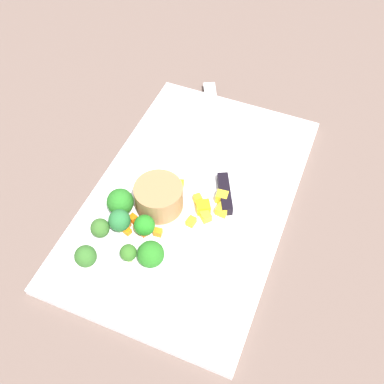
# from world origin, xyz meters

# --- Properties ---
(ground_plane) EXTENTS (4.00, 4.00, 0.00)m
(ground_plane) POSITION_xyz_m (0.00, 0.00, 0.00)
(ground_plane) COLOR brown
(cutting_board) EXTENTS (0.50, 0.32, 0.01)m
(cutting_board) POSITION_xyz_m (0.00, 0.00, 0.01)
(cutting_board) COLOR white
(cutting_board) RESTS_ON ground_plane
(prep_bowl) EXTENTS (0.08, 0.08, 0.05)m
(prep_bowl) POSITION_xyz_m (0.04, -0.04, 0.04)
(prep_bowl) COLOR #987046
(prep_bowl) RESTS_ON cutting_board
(chef_knife) EXTENTS (0.30, 0.16, 0.02)m
(chef_knife) POSITION_xyz_m (-0.08, 0.02, 0.02)
(chef_knife) COLOR silver
(chef_knife) RESTS_ON cutting_board
(carrot_dice_0) EXTENTS (0.01, 0.02, 0.01)m
(carrot_dice_0) POSITION_xyz_m (0.10, -0.08, 0.02)
(carrot_dice_0) COLOR orange
(carrot_dice_0) RESTS_ON cutting_board
(carrot_dice_1) EXTENTS (0.01, 0.01, 0.01)m
(carrot_dice_1) POSITION_xyz_m (0.10, -0.04, 0.02)
(carrot_dice_1) COLOR orange
(carrot_dice_1) RESTS_ON cutting_board
(carrot_dice_2) EXTENTS (0.01, 0.01, 0.01)m
(carrot_dice_2) POSITION_xyz_m (0.09, -0.02, 0.02)
(carrot_dice_2) COLOR orange
(carrot_dice_2) RESTS_ON cutting_board
(carrot_dice_3) EXTENTS (0.01, 0.01, 0.01)m
(carrot_dice_3) POSITION_xyz_m (0.08, -0.07, 0.02)
(carrot_dice_3) COLOR orange
(carrot_dice_3) RESTS_ON cutting_board
(carrot_dice_4) EXTENTS (0.02, 0.02, 0.01)m
(carrot_dice_4) POSITION_xyz_m (0.06, -0.09, 0.02)
(carrot_dice_4) COLOR orange
(carrot_dice_4) RESTS_ON cutting_board
(carrot_dice_5) EXTENTS (0.01, 0.01, 0.01)m
(carrot_dice_5) POSITION_xyz_m (0.11, -0.07, 0.02)
(carrot_dice_5) COLOR orange
(carrot_dice_5) RESTS_ON cutting_board
(pepper_dice_0) EXTENTS (0.02, 0.02, 0.01)m
(pepper_dice_0) POSITION_xyz_m (0.03, 0.04, 0.02)
(pepper_dice_0) COLOR yellow
(pepper_dice_0) RESTS_ON cutting_board
(pepper_dice_1) EXTENTS (0.03, 0.03, 0.02)m
(pepper_dice_1) POSITION_xyz_m (0.02, 0.03, 0.02)
(pepper_dice_1) COLOR yellow
(pepper_dice_1) RESTS_ON cutting_board
(pepper_dice_2) EXTENTS (0.02, 0.01, 0.01)m
(pepper_dice_2) POSITION_xyz_m (0.05, 0.02, 0.02)
(pepper_dice_2) COLOR yellow
(pepper_dice_2) RESTS_ON cutting_board
(pepper_dice_3) EXTENTS (0.02, 0.02, 0.01)m
(pepper_dice_3) POSITION_xyz_m (0.01, 0.01, 0.02)
(pepper_dice_3) COLOR yellow
(pepper_dice_3) RESTS_ON cutting_board
(pepper_dice_4) EXTENTS (0.02, 0.02, 0.02)m
(pepper_dice_4) POSITION_xyz_m (-0.01, 0.05, 0.02)
(pepper_dice_4) COLOR yellow
(pepper_dice_4) RESTS_ON cutting_board
(pepper_dice_5) EXTENTS (0.02, 0.02, 0.01)m
(pepper_dice_5) POSITION_xyz_m (-0.01, -0.03, 0.02)
(pepper_dice_5) COLOR yellow
(pepper_dice_5) RESTS_ON cutting_board
(pepper_dice_6) EXTENTS (0.02, 0.02, 0.02)m
(pepper_dice_6) POSITION_xyz_m (0.01, 0.06, 0.02)
(pepper_dice_6) COLOR yellow
(pepper_dice_6) RESTS_ON cutting_board
(broccoli_floret_0) EXTENTS (0.03, 0.03, 0.04)m
(broccoli_floret_0) POSITION_xyz_m (0.10, -0.08, 0.04)
(broccoli_floret_0) COLOR #8FBC5C
(broccoli_floret_0) RESTS_ON cutting_board
(broccoli_floret_1) EXTENTS (0.03, 0.03, 0.03)m
(broccoli_floret_1) POSITION_xyz_m (0.15, -0.04, 0.03)
(broccoli_floret_1) COLOR #96BB64
(broccoli_floret_1) RESTS_ON cutting_board
(broccoli_floret_2) EXTENTS (0.03, 0.03, 0.04)m
(broccoli_floret_2) POSITION_xyz_m (0.18, -0.10, 0.04)
(broccoli_floret_2) COLOR #91B260
(broccoli_floret_2) RESTS_ON cutting_board
(broccoli_floret_3) EXTENTS (0.03, 0.03, 0.04)m
(broccoli_floret_3) POSITION_xyz_m (0.10, -0.04, 0.03)
(broccoli_floret_3) COLOR #81B463
(broccoli_floret_3) RESTS_ON cutting_board
(broccoli_floret_4) EXTENTS (0.04, 0.04, 0.04)m
(broccoli_floret_4) POSITION_xyz_m (0.14, -0.01, 0.03)
(broccoli_floret_4) COLOR #8DB165
(broccoli_floret_4) RESTS_ON cutting_board
(broccoli_floret_5) EXTENTS (0.03, 0.03, 0.03)m
(broccoli_floret_5) POSITION_xyz_m (0.12, -0.10, 0.03)
(broccoli_floret_5) COLOR #88B86D
(broccoli_floret_5) RESTS_ON cutting_board
(broccoli_floret_6) EXTENTS (0.04, 0.04, 0.05)m
(broccoli_floret_6) POSITION_xyz_m (0.07, -0.09, 0.04)
(broccoli_floret_6) COLOR #8EC468
(broccoli_floret_6) RESTS_ON cutting_board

